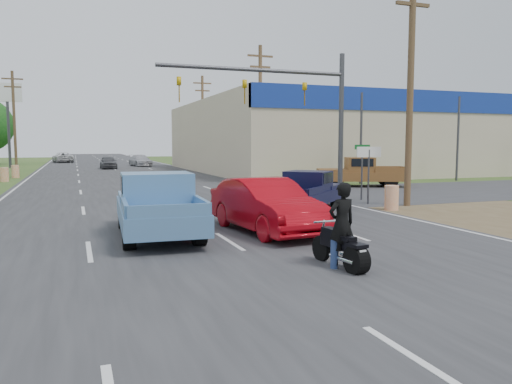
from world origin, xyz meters
name	(u,v)px	position (x,y,z in m)	size (l,w,h in m)	color
ground	(423,365)	(0.00, 0.00, 0.00)	(200.00, 200.00, 0.00)	#365421
main_road	(122,174)	(0.00, 40.00, 0.01)	(15.00, 180.00, 0.02)	#2D2D30
cross_road	(166,202)	(0.00, 18.00, 0.01)	(120.00, 10.00, 0.02)	#2D2D30
dirt_verge	(488,213)	(11.00, 10.00, 0.01)	(8.00, 18.00, 0.01)	brown
big_box_store	(426,138)	(32.00, 39.93, 3.31)	(50.00, 28.10, 6.60)	#B7A88C
utility_pole_1	(411,80)	(9.50, 13.00, 5.32)	(2.00, 0.28, 10.00)	#4C3823
utility_pole_2	(260,108)	(9.50, 31.00, 5.32)	(2.00, 0.28, 10.00)	#4C3823
utility_pole_3	(203,119)	(9.50, 49.00, 5.32)	(2.00, 0.28, 10.00)	#4C3823
utility_pole_6	(14,117)	(-9.50, 52.00, 5.32)	(2.00, 0.28, 10.00)	#4C3823
tree_3	(421,124)	(55.00, 70.00, 6.19)	(8.40, 8.40, 10.40)	#422D19
tree_5	(245,128)	(30.00, 95.00, 5.88)	(7.98, 7.98, 9.88)	#422D19
barrel_0	(391,198)	(8.00, 12.00, 0.50)	(0.56, 0.56, 1.00)	orange
barrel_1	(307,182)	(8.40, 20.50, 0.50)	(0.56, 0.56, 1.00)	orange
barrel_2	(4,175)	(-8.50, 34.00, 0.50)	(0.56, 0.56, 1.00)	orange
barrel_3	(15,171)	(-8.20, 38.00, 0.50)	(0.56, 0.56, 1.00)	orange
pole_sign_left_far	(7,102)	(-10.50, 56.00, 7.17)	(3.00, 0.35, 9.20)	#3F3F44
lane_sign	(369,161)	(8.20, 14.00, 1.90)	(1.20, 0.08, 2.52)	#3F3F44
street_name_sign	(362,166)	(8.80, 15.50, 1.61)	(0.80, 0.08, 2.61)	#3F3F44
signal_mast	(291,98)	(5.82, 17.00, 4.80)	(9.12, 0.40, 7.00)	#3F3F44
red_convertible	(266,206)	(1.47, 9.05, 0.80)	(1.70, 4.88, 1.61)	#A70711
motorcycle	(342,249)	(1.42, 4.42, 0.42)	(0.59, 1.87, 0.95)	black
rider	(342,228)	(1.42, 4.45, 0.87)	(0.64, 0.42, 1.75)	black
blue_pickup	(157,204)	(-1.66, 9.67, 0.92)	(2.40, 5.61, 1.83)	black
navy_pickup	(308,190)	(4.96, 13.33, 0.79)	(4.63, 4.58, 1.56)	black
brown_pickup	(359,172)	(12.70, 22.05, 0.92)	(5.86, 4.00, 1.81)	black
distant_car_grey	(108,162)	(-0.50, 49.98, 0.68)	(1.60, 3.98, 1.36)	#4D4D51
distant_car_silver	(141,161)	(3.46, 55.09, 0.66)	(1.86, 4.58, 1.33)	#B5B5BA
distant_car_white	(63,158)	(-5.37, 70.23, 0.70)	(2.34, 5.07, 1.41)	#BDBDBD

